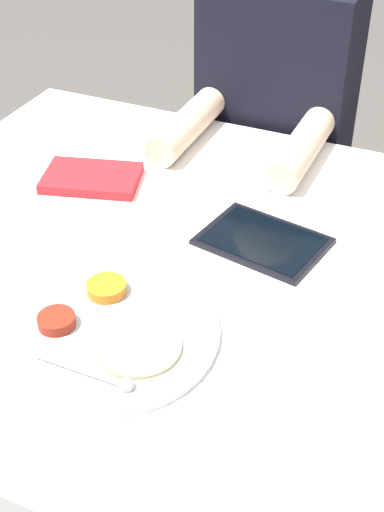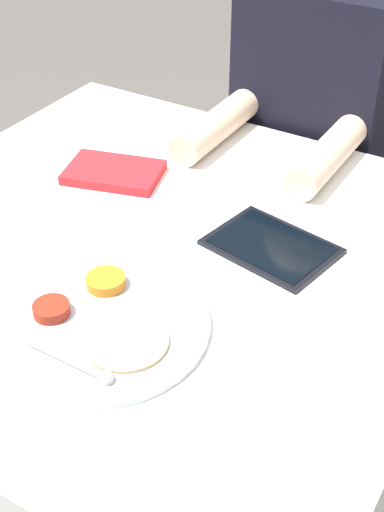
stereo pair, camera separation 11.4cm
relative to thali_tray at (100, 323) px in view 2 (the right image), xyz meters
The scene contains 6 objects.
ground_plane 0.76m from the thali_tray, 105.25° to the left, with size 12.00×12.00×0.00m, color #4C4742.
dining_table 0.43m from the thali_tray, 105.25° to the left, with size 1.06×1.04×0.71m.
thali_tray is the anchor object (origin of this frame).
red_notebook 0.46m from the thali_tray, 123.52° to the left, with size 0.22×0.17×0.02m.
tablet_device 0.35m from the thali_tray, 67.16° to the left, with size 0.24×0.19×0.01m.
person_diner 0.87m from the thali_tray, 91.40° to the left, with size 0.35×0.49×1.19m.
Camera 2 is at (0.60, -0.85, 1.46)m, focal length 50.00 mm.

